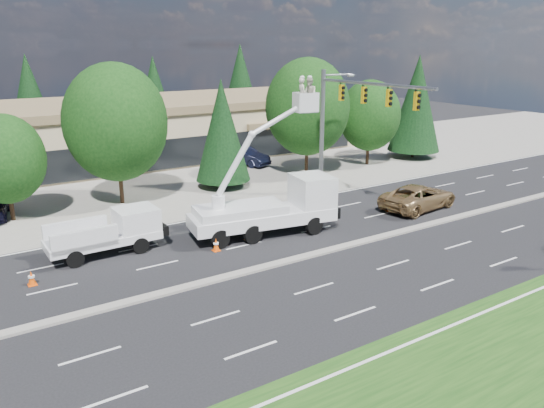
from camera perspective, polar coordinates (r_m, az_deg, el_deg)
ground at (r=26.82m, az=0.39°, el=-6.59°), size 140.00×140.00×0.00m
concrete_apron at (r=44.06m, az=-14.05°, el=2.30°), size 140.00×22.00×0.01m
grass_verge at (r=18.79m, az=24.11°, el=-19.32°), size 140.00×10.00×0.01m
road_median at (r=26.79m, az=0.39°, el=-6.47°), size 120.00×0.55×0.12m
strip_mall at (r=52.90m, az=-17.89°, el=7.48°), size 50.40×15.40×5.50m
tree_front_c at (r=36.37m, az=-26.83°, el=4.33°), size 4.83×4.83×6.71m
tree_front_d at (r=37.43m, az=-16.46°, el=8.40°), size 6.92×6.92×9.60m
tree_front_e at (r=40.58m, az=-5.39°, el=7.89°), size 4.18×4.18×8.24m
tree_front_f at (r=44.65m, az=3.84°, el=10.36°), size 7.00×7.00×9.71m
tree_front_g at (r=49.26m, az=10.45°, el=9.34°), size 5.54×5.54×7.69m
tree_front_h at (r=53.45m, az=15.28°, el=10.40°), size 4.96×4.96×9.78m
tree_back_b at (r=63.52m, az=-24.60°, el=10.42°), size 4.96×4.96×9.78m
tree_back_c at (r=67.08m, az=-12.53°, el=11.60°), size 4.78×4.78×9.42m
tree_back_d at (r=72.12m, az=-3.41°, el=12.88°), size 5.47×5.47×10.79m
signal_mast at (r=36.58m, az=7.59°, el=9.44°), size 2.76×10.16×9.00m
utility_pickup at (r=29.38m, az=-16.87°, el=-3.31°), size 5.80×2.36×2.22m
bucket_truck at (r=30.73m, az=0.39°, el=0.32°), size 8.78×3.99×8.99m
traffic_cone_a at (r=26.95m, az=-24.45°, el=-7.28°), size 0.40×0.40×0.70m
traffic_cone_b at (r=28.65m, az=-6.04°, el=-4.38°), size 0.40×0.40×0.70m
traffic_cone_c at (r=30.02m, az=-2.54°, el=-3.30°), size 0.40×0.40×0.70m
traffic_cone_d at (r=33.83m, az=6.62°, el=-1.06°), size 0.40×0.40×0.70m
traffic_cone_e at (r=36.12m, az=12.36°, el=-0.19°), size 0.40×0.40×0.70m
minivan at (r=36.96m, az=15.51°, el=0.75°), size 6.20×3.38×1.65m
parked_car_east at (r=48.93m, az=-2.93°, el=5.16°), size 3.26×5.21×1.62m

